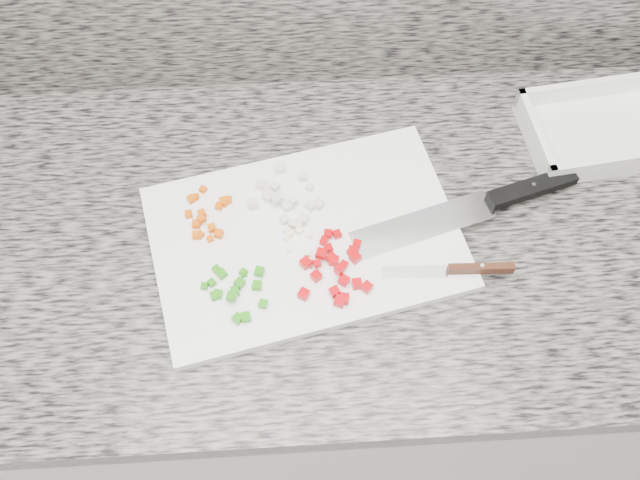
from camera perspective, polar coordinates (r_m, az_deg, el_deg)
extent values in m
cube|color=silver|center=(1.49, -0.75, -8.19)|extent=(3.92, 0.62, 0.86)
cube|color=#68645C|center=(1.09, -1.03, 0.37)|extent=(3.96, 0.64, 0.04)
cube|color=white|center=(1.05, -1.15, 0.16)|extent=(0.50, 0.39, 0.01)
cube|color=#D95404|center=(1.06, -8.64, 0.96)|extent=(0.01, 0.01, 0.01)
cube|color=#D95404|center=(1.09, -10.26, 3.25)|extent=(0.01, 0.01, 0.01)
cube|color=#D95404|center=(1.06, -9.86, 1.26)|extent=(0.01, 0.01, 0.01)
cube|color=#D95404|center=(1.08, -7.72, 3.08)|extent=(0.01, 0.01, 0.01)
cube|color=#D95404|center=(1.05, -8.78, 0.09)|extent=(0.01, 0.01, 0.01)
cube|color=#D95404|center=(1.10, -9.34, 4.01)|extent=(0.01, 0.01, 0.01)
cube|color=#D95404|center=(1.08, -7.67, 2.99)|extent=(0.01, 0.01, 0.01)
cube|color=#D95404|center=(1.08, -7.33, 3.21)|extent=(0.01, 0.01, 0.01)
cube|color=#D95404|center=(1.08, -8.09, 2.71)|extent=(0.01, 0.01, 0.01)
cube|color=#D95404|center=(1.05, -8.10, 0.49)|extent=(0.01, 0.01, 0.01)
cube|color=#D95404|center=(1.06, -9.56, 0.43)|extent=(0.01, 0.01, 0.01)
cube|color=#D95404|center=(1.08, -7.62, 3.20)|extent=(0.01, 0.01, 0.01)
cube|color=#D95404|center=(1.08, -10.47, 2.04)|extent=(0.01, 0.01, 0.01)
cube|color=#D95404|center=(1.09, -9.88, 3.44)|extent=(0.01, 0.01, 0.01)
cube|color=#D95404|center=(1.06, -9.44, 2.10)|extent=(0.01, 0.01, 0.01)
cube|color=#D95404|center=(1.06, -9.46, 1.70)|extent=(0.01, 0.01, 0.01)
cube|color=#D95404|center=(1.06, -9.86, 0.38)|extent=(0.01, 0.01, 0.01)
cube|color=beige|center=(1.07, -0.10, 2.90)|extent=(0.02, 0.02, 0.01)
cube|color=beige|center=(1.07, -0.35, 2.84)|extent=(0.01, 0.01, 0.01)
cube|color=beige|center=(1.09, -4.78, 4.43)|extent=(0.01, 0.01, 0.01)
cube|color=beige|center=(1.07, -2.66, 2.75)|extent=(0.02, 0.02, 0.01)
cube|color=beige|center=(1.08, -4.26, 3.72)|extent=(0.01, 0.01, 0.01)
cube|color=beige|center=(1.07, -3.66, 4.27)|extent=(0.02, 0.02, 0.01)
cube|color=beige|center=(1.08, -0.83, 4.26)|extent=(0.01, 0.01, 0.01)
cube|color=beige|center=(1.07, -5.39, 2.92)|extent=(0.02, 0.02, 0.01)
cube|color=beige|center=(1.08, -4.18, 3.50)|extent=(0.02, 0.02, 0.01)
cube|color=beige|center=(1.09, -1.36, 5.07)|extent=(0.01, 0.01, 0.01)
cube|color=beige|center=(1.05, -2.19, 1.30)|extent=(0.01, 0.01, 0.01)
cube|color=beige|center=(1.06, -0.75, 2.77)|extent=(0.02, 0.02, 0.01)
cube|color=beige|center=(1.08, -4.14, 3.81)|extent=(0.02, 0.02, 0.01)
cube|color=beige|center=(1.10, -3.20, 5.79)|extent=(0.01, 0.01, 0.01)
cube|color=beige|center=(1.08, -4.13, 4.16)|extent=(0.02, 0.02, 0.01)
cube|color=beige|center=(1.05, -1.73, 1.21)|extent=(0.01, 0.01, 0.01)
cube|color=beige|center=(1.06, -3.49, 3.36)|extent=(0.02, 0.02, 0.01)
cube|color=beige|center=(1.06, -2.13, 3.15)|extent=(0.01, 0.01, 0.01)
cube|color=beige|center=(1.05, -1.35, 1.66)|extent=(0.02, 0.02, 0.01)
cube|color=beige|center=(1.05, -2.84, 1.65)|extent=(0.01, 0.01, 0.01)
cube|color=#23840C|center=(1.02, -8.66, -3.40)|extent=(0.01, 0.01, 0.01)
cube|color=#23840C|center=(1.01, -5.04, -3.64)|extent=(0.01, 0.01, 0.01)
cube|color=#23840C|center=(0.99, -7.09, -4.51)|extent=(0.01, 0.01, 0.01)
cube|color=#23840C|center=(1.01, -8.16, -4.30)|extent=(0.01, 0.01, 0.01)
cube|color=#23840C|center=(1.01, -6.46, -3.44)|extent=(0.02, 0.02, 0.01)
cube|color=#23840C|center=(1.02, -6.15, -2.60)|extent=(0.01, 0.01, 0.01)
cube|color=#23840C|center=(1.01, -8.41, -4.40)|extent=(0.02, 0.02, 0.01)
cube|color=#23840C|center=(1.02, -7.87, -2.70)|extent=(0.02, 0.02, 0.01)
cube|color=#23840C|center=(1.01, -5.18, -3.72)|extent=(0.01, 0.01, 0.01)
cube|color=#23840C|center=(0.99, -6.61, -6.26)|extent=(0.02, 0.02, 0.01)
cube|color=#23840C|center=(1.02, -9.23, -3.66)|extent=(0.01, 0.01, 0.01)
cube|color=#23840C|center=(0.99, -4.56, -5.10)|extent=(0.01, 0.01, 0.01)
cube|color=#23840C|center=(1.01, -4.86, -2.54)|extent=(0.02, 0.02, 0.01)
cube|color=#23840C|center=(1.02, -8.30, -2.32)|extent=(0.01, 0.01, 0.01)
cube|color=#23840C|center=(1.02, -6.15, -2.71)|extent=(0.01, 0.01, 0.01)
cube|color=#23840C|center=(1.00, -6.82, -4.09)|extent=(0.01, 0.01, 0.01)
cube|color=#23840C|center=(0.99, -5.95, -6.15)|extent=(0.01, 0.01, 0.01)
cube|color=#C20207|center=(1.00, 3.78, -3.78)|extent=(0.02, 0.02, 0.01)
cube|color=#C20207|center=(1.02, 0.96, -1.49)|extent=(0.02, 0.02, 0.01)
cube|color=#C20207|center=(0.99, 1.95, -4.71)|extent=(0.02, 0.02, 0.01)
cube|color=#C20207|center=(1.03, 2.62, -0.99)|extent=(0.02, 0.02, 0.01)
cube|color=#C20207|center=(0.99, 1.58, -4.92)|extent=(0.02, 0.02, 0.01)
cube|color=#C20207|center=(1.02, -1.15, -1.85)|extent=(0.02, 0.02, 0.01)
cube|color=#C20207|center=(1.01, 0.10, -1.09)|extent=(0.02, 0.02, 0.01)
cube|color=#C20207|center=(1.01, -0.31, -2.91)|extent=(0.02, 0.02, 0.01)
cube|color=#C20207|center=(1.02, 1.92, -2.00)|extent=(0.01, 0.01, 0.01)
cube|color=#C20207|center=(1.00, 1.93, -3.26)|extent=(0.02, 0.02, 0.01)
cube|color=#C20207|center=(1.04, 0.64, 0.50)|extent=(0.01, 0.01, 0.01)
cube|color=#C20207|center=(1.03, 0.33, -0.10)|extent=(0.01, 0.01, 0.01)
cube|color=#C20207|center=(1.02, 2.84, -1.41)|extent=(0.02, 0.02, 0.01)
cube|color=#C20207|center=(1.02, 1.13, -1.67)|extent=(0.02, 0.02, 0.01)
cube|color=#C20207|center=(1.00, 1.56, -2.38)|extent=(0.02, 0.02, 0.01)
cube|color=#C20207|center=(1.02, -0.87, -1.91)|extent=(0.01, 0.01, 0.01)
cube|color=#C20207|center=(1.03, 0.67, -0.67)|extent=(0.01, 0.01, 0.01)
cube|color=#C20207|center=(1.01, -0.22, -1.89)|extent=(0.01, 0.01, 0.01)
cube|color=#C20207|center=(0.99, -1.31, -4.34)|extent=(0.02, 0.02, 0.01)
cube|color=#C20207|center=(1.03, 2.97, -0.32)|extent=(0.01, 0.01, 0.01)
cube|color=#C20207|center=(1.03, 2.64, -0.88)|extent=(0.01, 0.01, 0.01)
cube|color=#C20207|center=(1.04, 1.37, 0.47)|extent=(0.01, 0.01, 0.01)
cube|color=#C20207|center=(1.00, 1.17, -4.17)|extent=(0.02, 0.02, 0.01)
cube|color=#C20207|center=(1.00, 2.97, -3.53)|extent=(0.01, 0.01, 0.01)
cube|color=#FAF4C1|center=(1.04, -0.88, 0.35)|extent=(0.01, 0.01, 0.01)
cube|color=#FAF4C1|center=(1.03, -2.48, -0.76)|extent=(0.01, 0.01, 0.01)
cube|color=#FAF4C1|center=(1.03, -1.01, -1.08)|extent=(0.01, 0.01, 0.01)
cube|color=#FAF4C1|center=(1.04, -2.55, 0.52)|extent=(0.01, 0.01, 0.01)
cube|color=#FAF4C1|center=(1.04, -2.30, 0.59)|extent=(0.01, 0.01, 0.01)
cube|color=#FAF4C1|center=(1.05, -2.64, 0.76)|extent=(0.01, 0.01, 0.01)
cube|color=#FAF4C1|center=(1.04, -2.70, 0.13)|extent=(0.01, 0.01, 0.01)
cube|color=#FAF4C1|center=(1.04, -1.66, 0.76)|extent=(0.01, 0.01, 0.01)
cube|color=silver|center=(1.06, 8.22, 1.21)|extent=(0.22, 0.11, 0.00)
cube|color=black|center=(1.13, 16.61, 4.02)|extent=(0.14, 0.07, 0.02)
cylinder|color=silver|center=(1.12, 16.73, 4.27)|extent=(0.01, 0.01, 0.00)
cube|color=silver|center=(1.02, 7.55, -2.54)|extent=(0.09, 0.02, 0.00)
cube|color=#441E11|center=(1.04, 12.75, -2.24)|extent=(0.09, 0.01, 0.02)
cylinder|color=silver|center=(1.03, 12.85, -2.02)|extent=(0.01, 0.01, 0.00)
cube|color=white|center=(1.24, 21.12, 7.86)|extent=(0.24, 0.19, 0.01)
cube|color=white|center=(1.26, 20.28, 11.22)|extent=(0.22, 0.04, 0.04)
cube|color=white|center=(1.19, 22.72, 5.61)|extent=(0.22, 0.04, 0.04)
cube|color=white|center=(1.18, 16.82, 8.03)|extent=(0.03, 0.16, 0.04)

